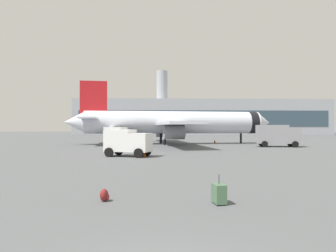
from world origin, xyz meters
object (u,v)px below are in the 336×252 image
at_px(service_truck, 120,135).
at_px(rolling_suitcase, 219,194).
at_px(fuel_truck, 277,135).
at_px(safety_cone_mid, 215,141).
at_px(cargo_van, 128,142).
at_px(traveller_backpack, 104,195).
at_px(safety_cone_far, 146,140).
at_px(safety_cone_near, 144,153).
at_px(airplane_at_gate, 173,123).

bearing_deg(service_truck, rolling_suitcase, -77.59).
xyz_separation_m(fuel_truck, safety_cone_mid, (-7.05, 11.41, -1.45)).
height_order(cargo_van, traveller_backpack, cargo_van).
bearing_deg(service_truck, safety_cone_far, 73.30).
relative_size(cargo_van, safety_cone_near, 7.66).
xyz_separation_m(service_truck, safety_cone_mid, (16.34, 7.90, -1.28)).
xyz_separation_m(airplane_at_gate, fuel_truck, (14.87, -8.23, -1.88)).
xyz_separation_m(service_truck, safety_cone_near, (4.50, -17.29, -1.30)).
bearing_deg(traveller_backpack, cargo_van, 92.57).
bearing_deg(safety_cone_far, airplane_at_gate, -57.77).
bearing_deg(cargo_van, fuel_truck, 34.50).
bearing_deg(airplane_at_gate, service_truck, -150.97).
bearing_deg(rolling_suitcase, traveller_backpack, 172.36).
bearing_deg(fuel_truck, rolling_suitcase, -114.95).
distance_m(airplane_at_gate, safety_cone_far, 9.62).
bearing_deg(airplane_at_gate, cargo_van, -104.20).
xyz_separation_m(cargo_van, safety_cone_far, (0.84, 29.97, -1.15)).
relative_size(fuel_truck, safety_cone_mid, 9.57).
relative_size(service_truck, safety_cone_near, 8.40).
relative_size(safety_cone_far, traveller_backpack, 1.28).
height_order(airplane_at_gate, rolling_suitcase, airplane_at_gate).
distance_m(fuel_truck, traveller_backpack, 37.97).
relative_size(fuel_truck, cargo_van, 1.31).
bearing_deg(rolling_suitcase, service_truck, 102.41).
distance_m(service_truck, traveller_backpack, 36.14).
bearing_deg(safety_cone_far, cargo_van, -91.61).
bearing_deg(traveller_backpack, rolling_suitcase, -7.64).
relative_size(fuel_truck, safety_cone_near, 10.03).
height_order(safety_cone_near, rolling_suitcase, rolling_suitcase).
height_order(safety_cone_near, traveller_backpack, safety_cone_near).
bearing_deg(cargo_van, rolling_suitcase, -74.71).
xyz_separation_m(fuel_truck, rolling_suitcase, (-15.36, -33.01, -1.38)).
bearing_deg(airplane_at_gate, safety_cone_mid, 22.09).
distance_m(service_truck, cargo_van, 17.84).
bearing_deg(fuel_truck, safety_cone_mid, 121.74).
bearing_deg(safety_cone_mid, rolling_suitcase, -100.59).
xyz_separation_m(safety_cone_far, traveller_backpack, (-0.02, -48.29, -0.07)).
bearing_deg(rolling_suitcase, safety_cone_far, 95.06).
bearing_deg(service_truck, airplane_at_gate, 29.03).
relative_size(fuel_truck, traveller_backpack, 13.13).
relative_size(rolling_suitcase, traveller_backpack, 2.29).
distance_m(cargo_van, traveller_backpack, 18.38).
xyz_separation_m(fuel_truck, safety_cone_far, (-19.68, 15.86, -1.47)).
bearing_deg(service_truck, safety_cone_near, -75.41).
height_order(service_truck, traveller_backpack, service_truck).
distance_m(service_truck, safety_cone_far, 12.97).
height_order(fuel_truck, safety_cone_mid, fuel_truck).
bearing_deg(safety_cone_far, service_truck, -106.70).
distance_m(safety_cone_near, rolling_suitcase, 19.55).
height_order(airplane_at_gate, traveller_backpack, airplane_at_gate).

